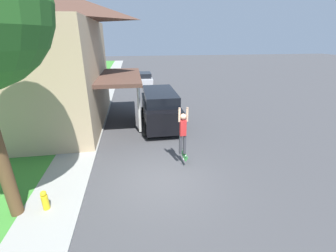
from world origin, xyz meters
TOP-DOWN VIEW (x-y plane):
  - ground_plane at (0.00, 0.00)m, footprint 120.00×120.00m
  - lawn at (-8.00, 6.00)m, footprint 10.00×80.00m
  - sidewalk at (-3.60, 6.00)m, footprint 1.80×80.00m
  - house at (-7.66, 6.81)m, footprint 12.64×9.32m
  - suv_parked at (0.71, 5.70)m, footprint 2.13×4.75m
  - car_down_street at (0.48, 18.80)m, footprint 1.87×4.30m
  - skateboarder at (1.09, 1.03)m, footprint 0.41×0.24m
  - skateboard at (1.17, 1.07)m, footprint 0.21×0.79m
  - fire_hydrant at (-3.73, -1.12)m, footprint 0.20×0.20m

SIDE VIEW (x-z plane):
  - ground_plane at x=0.00m, z-range 0.00..0.00m
  - lawn at x=-8.00m, z-range 0.00..0.08m
  - sidewalk at x=-3.60m, z-range 0.00..0.10m
  - skateboard at x=1.17m, z-range 0.26..0.51m
  - fire_hydrant at x=-3.73m, z-range 0.09..0.76m
  - car_down_street at x=0.48m, z-range -0.02..1.30m
  - suv_parked at x=0.71m, z-range 0.06..2.19m
  - skateboarder at x=1.09m, z-range 0.53..2.58m
  - house at x=-7.66m, z-range 0.22..8.52m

